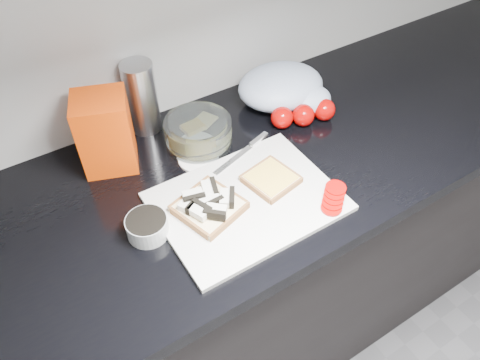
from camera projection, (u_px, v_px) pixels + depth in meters
name	position (u px, v px, depth m)	size (l,w,h in m)	color
base_cabinet	(246.00, 269.00, 1.49)	(3.50, 0.60, 0.86)	black
countertop	(247.00, 168.00, 1.17)	(3.50, 0.64, 0.04)	black
cutting_board	(247.00, 202.00, 1.06)	(0.40, 0.30, 0.01)	silver
bread_left	(208.00, 205.00, 1.03)	(0.17, 0.17, 0.04)	beige
bread_right	(271.00, 179.00, 1.09)	(0.13, 0.13, 0.02)	beige
tomato_slices	(334.00, 198.00, 1.05)	(0.10, 0.09, 0.02)	#960503
knife	(248.00, 148.00, 1.17)	(0.19, 0.07, 0.01)	silver
seed_tub	(147.00, 226.00, 0.99)	(0.09, 0.09, 0.05)	#ACB1B1
tub_lid	(198.00, 159.00, 1.16)	(0.10, 0.10, 0.01)	white
glass_bowl	(198.00, 133.00, 1.18)	(0.17, 0.17, 0.07)	silver
bread_bag	(105.00, 133.00, 1.09)	(0.12, 0.11, 0.19)	red
steel_canister	(142.00, 98.00, 1.18)	(0.08, 0.08, 0.19)	#A7A8AC
grocery_bag	(285.00, 88.00, 1.29)	(0.27, 0.25, 0.11)	silver
whole_tomatoes	(303.00, 114.00, 1.25)	(0.18, 0.09, 0.06)	#960503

